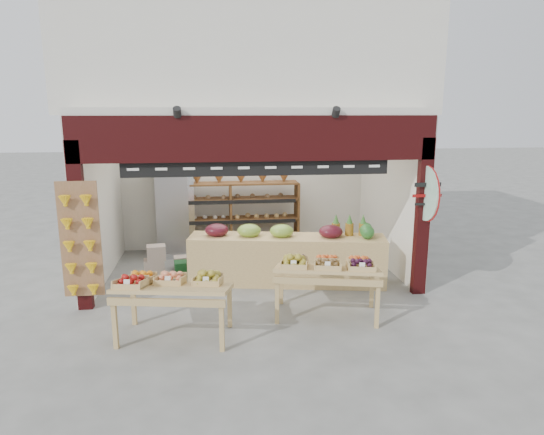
{
  "coord_description": "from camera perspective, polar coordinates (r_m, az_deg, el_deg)",
  "views": [
    {
      "loc": [
        -0.7,
        -8.56,
        3.07
      ],
      "look_at": [
        0.33,
        -0.2,
        1.21
      ],
      "focal_mm": 32.0,
      "sensor_mm": 36.0,
      "label": 1
    }
  ],
  "objects": [
    {
      "name": "gift_sign",
      "position": [
        8.29,
        17.72,
        2.7
      ],
      "size": [
        0.04,
        0.93,
        0.92
      ],
      "color": "silver",
      "rests_on": "ground"
    },
    {
      "name": "refrigerator",
      "position": [
        10.61,
        -11.48,
        0.99
      ],
      "size": [
        0.9,
        0.9,
        2.01
      ],
      "primitive_type": "cube",
      "rotation": [
        0.0,
        0.0,
        0.17
      ],
      "color": "silver",
      "rests_on": "ground"
    },
    {
      "name": "cardboard_stack",
      "position": [
        9.51,
        -12.17,
        -5.29
      ],
      "size": [
        0.96,
        0.7,
        0.6
      ],
      "color": "beige",
      "rests_on": "ground"
    },
    {
      "name": "back_shelving",
      "position": [
        10.46,
        -4.91,
        1.95
      ],
      "size": [
        2.96,
        0.48,
        1.83
      ],
      "color": "brown",
      "rests_on": "ground"
    },
    {
      "name": "watermelon_pile",
      "position": [
        8.97,
        7.98,
        -6.36
      ],
      "size": [
        0.65,
        0.67,
        0.51
      ],
      "color": "#194B1A",
      "rests_on": "ground"
    },
    {
      "name": "mid_counter",
      "position": [
        8.76,
        1.67,
        -4.75
      ],
      "size": [
        3.56,
        1.28,
        1.09
      ],
      "color": "#D7B56E",
      "rests_on": "ground"
    },
    {
      "name": "ground",
      "position": [
        9.13,
        -2.21,
        -7.21
      ],
      "size": [
        60.0,
        60.0,
        0.0
      ],
      "primitive_type": "plane",
      "color": "slate",
      "rests_on": "ground"
    },
    {
      "name": "banana_board",
      "position": [
        7.91,
        -21.65,
        -2.74
      ],
      "size": [
        0.6,
        0.15,
        1.8
      ],
      "color": "#996745",
      "rests_on": "ground"
    },
    {
      "name": "shop_structure",
      "position": [
        10.24,
        -3.2,
        17.21
      ],
      "size": [
        6.36,
        5.12,
        5.4
      ],
      "color": "silver",
      "rests_on": "ground"
    },
    {
      "name": "display_table_right",
      "position": [
        7.36,
        6.51,
        -5.71
      ],
      "size": [
        1.72,
        1.2,
        1.0
      ],
      "color": "#D7B56E",
      "rests_on": "ground"
    },
    {
      "name": "display_table_left",
      "position": [
        6.84,
        -12.22,
        -7.74
      ],
      "size": [
        1.65,
        1.1,
        0.98
      ],
      "color": "#D7B56E",
      "rests_on": "ground"
    }
  ]
}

